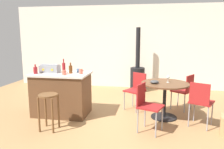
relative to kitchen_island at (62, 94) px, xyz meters
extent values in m
plane|color=#A37A4C|center=(1.31, 0.10, -0.47)|extent=(8.80, 8.80, 0.00)
cube|color=silver|center=(1.31, 2.88, 0.88)|extent=(8.00, 0.10, 2.70)
cube|color=brown|center=(0.00, 0.00, -0.02)|extent=(1.16, 0.72, 0.89)
cube|color=beige|center=(0.00, 0.00, 0.44)|extent=(1.22, 0.78, 0.04)
cylinder|color=brown|center=(0.22, -0.69, -0.14)|extent=(0.04, 0.04, 0.65)
cylinder|color=brown|center=(-0.04, -0.69, -0.14)|extent=(0.04, 0.04, 0.65)
cylinder|color=brown|center=(-0.04, -0.95, -0.14)|extent=(0.04, 0.04, 0.65)
cylinder|color=brown|center=(0.22, -0.95, -0.14)|extent=(0.04, 0.04, 0.65)
cylinder|color=brown|center=(0.09, -0.82, 0.20)|extent=(0.35, 0.35, 0.03)
cylinder|color=black|center=(2.23, 0.18, -0.46)|extent=(0.54, 0.54, 0.02)
cylinder|color=black|center=(2.23, 0.18, -0.10)|extent=(0.07, 0.07, 0.73)
cylinder|color=brown|center=(2.23, 0.18, 0.28)|extent=(0.99, 0.99, 0.03)
cube|color=maroon|center=(1.56, 0.58, -0.01)|extent=(0.55, 0.55, 0.03)
cube|color=maroon|center=(1.66, 0.74, 0.19)|extent=(0.32, 0.21, 0.40)
cylinder|color=gray|center=(1.80, 0.64, -0.25)|extent=(0.02, 0.02, 0.44)
cylinder|color=gray|center=(1.51, 0.81, -0.25)|extent=(0.02, 0.02, 0.44)
cylinder|color=gray|center=(1.33, 0.52, -0.25)|extent=(0.02, 0.02, 0.44)
cylinder|color=gray|center=(1.62, 0.34, -0.25)|extent=(0.02, 0.02, 0.44)
cube|color=maroon|center=(1.94, -0.59, 0.01)|extent=(0.52, 0.52, 0.03)
cube|color=maroon|center=(1.76, -0.52, 0.21)|extent=(0.15, 0.35, 0.40)
cylinder|color=gray|center=(1.84, -0.37, -0.24)|extent=(0.02, 0.02, 0.46)
cylinder|color=gray|center=(1.72, -0.69, -0.24)|extent=(0.02, 0.02, 0.46)
cylinder|color=gray|center=(2.04, -0.81, -0.24)|extent=(0.02, 0.02, 0.46)
cylinder|color=gray|center=(2.16, -0.49, -0.24)|extent=(0.02, 0.02, 0.46)
cube|color=maroon|center=(2.89, -0.15, 0.02)|extent=(0.54, 0.54, 0.03)
cube|color=maroon|center=(2.81, -0.32, 0.22)|extent=(0.33, 0.18, 0.40)
cylinder|color=gray|center=(2.67, -0.23, -0.23)|extent=(0.02, 0.02, 0.47)
cylinder|color=gray|center=(2.97, -0.38, -0.23)|extent=(0.02, 0.02, 0.47)
cylinder|color=gray|center=(3.12, -0.07, -0.23)|extent=(0.02, 0.02, 0.47)
cylinder|color=gray|center=(2.82, 0.08, -0.23)|extent=(0.02, 0.02, 0.47)
cube|color=maroon|center=(2.65, 0.80, -0.02)|extent=(0.56, 0.56, 0.03)
cube|color=maroon|center=(2.81, 0.70, 0.18)|extent=(0.22, 0.31, 0.40)
cylinder|color=gray|center=(2.70, 0.57, -0.25)|extent=(0.02, 0.02, 0.43)
cylinder|color=gray|center=(2.89, 0.85, -0.25)|extent=(0.02, 0.02, 0.43)
cylinder|color=gray|center=(2.61, 1.04, -0.25)|extent=(0.02, 0.02, 0.43)
cylinder|color=gray|center=(2.42, 0.76, -0.25)|extent=(0.02, 0.02, 0.43)
cylinder|color=black|center=(1.52, 2.33, -0.44)|extent=(0.37, 0.37, 0.06)
cylinder|color=black|center=(1.52, 2.33, -0.06)|extent=(0.44, 0.44, 0.69)
cube|color=#2D2826|center=(1.52, 2.11, -0.06)|extent=(0.20, 0.02, 0.20)
cylinder|color=black|center=(1.52, 2.33, 0.89)|extent=(0.13, 0.13, 1.22)
cube|color=gray|center=(-0.26, 0.03, 0.54)|extent=(0.42, 0.22, 0.16)
cube|color=gray|center=(-0.26, 0.03, 0.63)|extent=(0.40, 0.13, 0.02)
cube|color=yellow|center=(-0.37, -0.08, 0.54)|extent=(0.04, 0.01, 0.04)
cube|color=yellow|center=(-0.16, -0.08, 0.54)|extent=(0.04, 0.01, 0.04)
cylinder|color=#603314|center=(0.23, 0.00, 0.55)|extent=(0.08, 0.08, 0.17)
cylinder|color=#603314|center=(0.23, 0.00, 0.66)|extent=(0.03, 0.03, 0.07)
cylinder|color=maroon|center=(0.10, -0.06, 0.58)|extent=(0.07, 0.07, 0.23)
cylinder|color=maroon|center=(0.10, -0.06, 0.74)|extent=(0.03, 0.03, 0.09)
cylinder|color=maroon|center=(-0.49, -0.18, 0.54)|extent=(0.08, 0.08, 0.14)
cylinder|color=maroon|center=(-0.49, -0.18, 0.64)|extent=(0.03, 0.03, 0.06)
cylinder|color=#DB6651|center=(0.17, -0.22, 0.51)|extent=(0.09, 0.09, 0.10)
torus|color=#DB6651|center=(0.22, -0.22, 0.52)|extent=(0.05, 0.01, 0.05)
cylinder|color=#DB6651|center=(0.47, -0.04, 0.52)|extent=(0.08, 0.08, 0.11)
torus|color=#DB6651|center=(0.52, -0.04, 0.52)|extent=(0.05, 0.01, 0.05)
cylinder|color=#4C7099|center=(0.35, 0.15, 0.51)|extent=(0.07, 0.07, 0.08)
torus|color=#4C7099|center=(0.39, 0.15, 0.51)|extent=(0.05, 0.01, 0.05)
cylinder|color=silver|center=(2.28, 0.23, 0.29)|extent=(0.06, 0.06, 0.00)
cylinder|color=silver|center=(2.28, 0.23, 0.34)|extent=(0.01, 0.01, 0.08)
ellipsoid|color=silver|center=(2.28, 0.23, 0.40)|extent=(0.07, 0.07, 0.06)
ellipsoid|color=#383838|center=(2.00, 0.08, 0.33)|extent=(0.18, 0.18, 0.07)
camera|label=1|loc=(1.92, -4.43, 1.28)|focal=35.34mm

